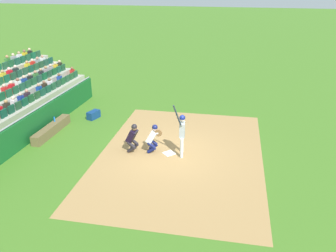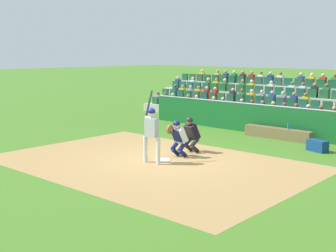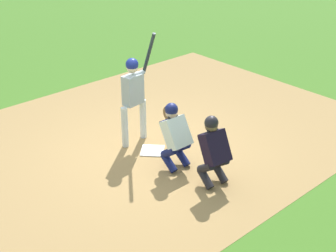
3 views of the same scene
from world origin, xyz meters
TOP-DOWN VIEW (x-y plane):
  - ground_plane at (0.00, 0.00)m, footprint 160.00×160.00m
  - infield_dirt_patch at (0.00, 0.50)m, footprint 9.95×6.95m
  - home_plate_marker at (0.00, 0.00)m, footprint 0.62×0.62m
  - batter_at_plate at (-0.02, 0.53)m, footprint 0.66×0.48m
  - catcher_crouching at (-0.03, -0.69)m, footprint 0.47×0.71m
  - home_plate_umpire at (0.11, -1.53)m, footprint 0.50×0.51m

SIDE VIEW (x-z plane):
  - ground_plane at x=0.00m, z-range 0.00..0.00m
  - infield_dirt_patch at x=0.00m, z-range 0.00..0.01m
  - home_plate_marker at x=0.00m, z-range 0.01..0.02m
  - home_plate_umpire at x=0.11m, z-range 0.06..1.33m
  - catcher_crouching at x=-0.03m, z-range 0.07..1.34m
  - batter_at_plate at x=-0.02m, z-range -0.03..2.24m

